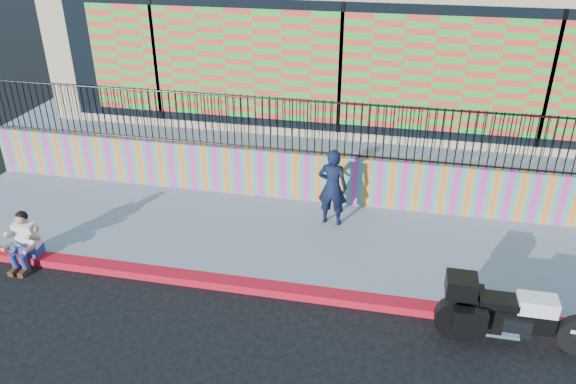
# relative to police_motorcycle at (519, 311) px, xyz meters

# --- Properties ---
(ground) EXTENTS (90.00, 90.00, 0.00)m
(ground) POSITION_rel_police_motorcycle_xyz_m (-3.34, 0.48, -0.63)
(ground) COLOR black
(ground) RESTS_ON ground
(red_curb) EXTENTS (16.00, 0.30, 0.15)m
(red_curb) POSITION_rel_police_motorcycle_xyz_m (-3.34, 0.48, -0.55)
(red_curb) COLOR red
(red_curb) RESTS_ON ground
(sidewalk) EXTENTS (16.00, 3.00, 0.15)m
(sidewalk) POSITION_rel_police_motorcycle_xyz_m (-3.34, 2.13, -0.55)
(sidewalk) COLOR gray
(sidewalk) RESTS_ON ground
(mural_wall) EXTENTS (16.00, 0.20, 1.10)m
(mural_wall) POSITION_rel_police_motorcycle_xyz_m (-3.34, 3.73, 0.07)
(mural_wall) COLOR #D5388F
(mural_wall) RESTS_ON sidewalk
(metal_fence) EXTENTS (15.80, 0.04, 1.20)m
(metal_fence) POSITION_rel_police_motorcycle_xyz_m (-3.34, 3.73, 1.22)
(metal_fence) COLOR black
(metal_fence) RESTS_ON mural_wall
(elevated_platform) EXTENTS (16.00, 10.00, 1.25)m
(elevated_platform) POSITION_rel_police_motorcycle_xyz_m (-3.34, 8.83, -0.00)
(elevated_platform) COLOR gray
(elevated_platform) RESTS_ON ground
(storefront_building) EXTENTS (14.00, 8.06, 4.00)m
(storefront_building) POSITION_rel_police_motorcycle_xyz_m (-3.34, 8.61, 2.62)
(storefront_building) COLOR tan
(storefront_building) RESTS_ON elevated_platform
(police_motorcycle) EXTENTS (2.40, 0.79, 1.50)m
(police_motorcycle) POSITION_rel_police_motorcycle_xyz_m (0.00, 0.00, 0.00)
(police_motorcycle) COLOR black
(police_motorcycle) RESTS_ON ground
(police_officer) EXTENTS (0.62, 0.44, 1.63)m
(police_officer) POSITION_rel_police_motorcycle_xyz_m (-3.19, 2.82, 0.34)
(police_officer) COLOR black
(police_officer) RESTS_ON sidewalk
(seated_man) EXTENTS (0.54, 0.71, 1.06)m
(seated_man) POSITION_rel_police_motorcycle_xyz_m (-8.53, 0.32, -0.18)
(seated_man) COLOR navy
(seated_man) RESTS_ON ground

